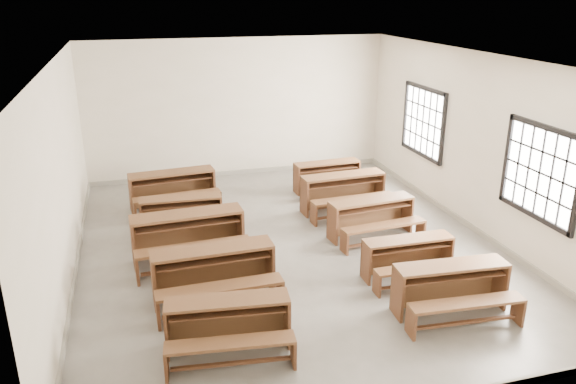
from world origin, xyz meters
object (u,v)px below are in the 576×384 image
object	(u,v)px
desk_set_3	(182,212)
desk_set_6	(409,255)
desk_set_5	(452,285)
desk_set_9	(328,174)
desk_set_8	(344,190)
desk_set_1	(214,270)
desk_set_4	(173,187)
desk_set_7	(372,216)
desk_set_0	(228,322)
desk_set_2	(188,233)

from	to	relation	value
desk_set_3	desk_set_6	distance (m)	4.17
desk_set_3	desk_set_5	world-z (taller)	desk_set_5
desk_set_9	desk_set_8	bearing A→B (deg)	-97.15
desk_set_1	desk_set_4	xyz separation A→B (m)	(-0.25, 3.77, -0.01)
desk_set_4	desk_set_9	bearing A→B (deg)	-3.16
desk_set_7	desk_set_9	bearing A→B (deg)	83.20
desk_set_9	desk_set_1	bearing A→B (deg)	-131.30
desk_set_0	desk_set_9	xyz separation A→B (m)	(3.13, 5.16, -0.01)
desk_set_9	desk_set_4	bearing A→B (deg)	179.43
desk_set_2	desk_set_9	xyz separation A→B (m)	(3.31, 2.56, -0.09)
desk_set_2	desk_set_7	xyz separation A→B (m)	(3.25, 0.04, -0.06)
desk_set_6	desk_set_4	bearing A→B (deg)	130.00
desk_set_1	desk_set_9	distance (m)	4.98
desk_set_4	desk_set_1	bearing A→B (deg)	-91.51
desk_set_2	desk_set_5	bearing A→B (deg)	-41.21
desk_set_6	desk_set_3	bearing A→B (deg)	140.38
desk_set_4	desk_set_5	world-z (taller)	desk_set_4
desk_set_5	desk_set_6	bearing A→B (deg)	98.73
desk_set_5	desk_set_8	world-z (taller)	desk_set_8
desk_set_0	desk_set_4	distance (m)	5.04
desk_set_7	desk_set_3	bearing A→B (deg)	155.08
desk_set_0	desk_set_5	world-z (taller)	desk_set_5
desk_set_3	desk_set_6	size ratio (longest dim) A/B	1.07
desk_set_7	desk_set_6	bearing A→B (deg)	-98.09
desk_set_3	desk_set_7	bearing A→B (deg)	-16.48
desk_set_4	desk_set_9	size ratio (longest dim) A/B	1.19
desk_set_8	desk_set_9	size ratio (longest dim) A/B	1.15
desk_set_1	desk_set_6	world-z (taller)	desk_set_1
desk_set_3	desk_set_5	size ratio (longest dim) A/B	0.93
desk_set_0	desk_set_6	distance (m)	3.19
desk_set_2	desk_set_3	xyz separation A→B (m)	(0.00, 1.19, -0.09)
desk_set_0	desk_set_8	xyz separation A→B (m)	(3.03, 3.96, 0.04)
desk_set_5	desk_set_3	bearing A→B (deg)	134.94
desk_set_8	desk_set_9	distance (m)	1.21
desk_set_7	desk_set_9	distance (m)	2.52
desk_set_7	desk_set_8	world-z (taller)	desk_set_8
desk_set_8	desk_set_2	bearing A→B (deg)	-160.15
desk_set_3	desk_set_6	world-z (taller)	desk_set_3
desk_set_0	desk_set_2	world-z (taller)	desk_set_2
desk_set_3	desk_set_7	distance (m)	3.45
desk_set_4	desk_set_2	bearing A→B (deg)	-94.34
desk_set_6	desk_set_8	bearing A→B (deg)	89.87
desk_set_5	desk_set_9	xyz separation A→B (m)	(0.04, 5.14, -0.03)
desk_set_1	desk_set_2	xyz separation A→B (m)	(-0.21, 1.33, 0.02)
desk_set_4	desk_set_9	distance (m)	3.36
desk_set_8	desk_set_9	xyz separation A→B (m)	(0.09, 1.21, -0.06)
desk_set_4	desk_set_5	size ratio (longest dim) A/B	1.09
desk_set_5	desk_set_7	bearing A→B (deg)	94.39
desk_set_0	desk_set_6	size ratio (longest dim) A/B	1.13
desk_set_4	desk_set_7	bearing A→B (deg)	-41.29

